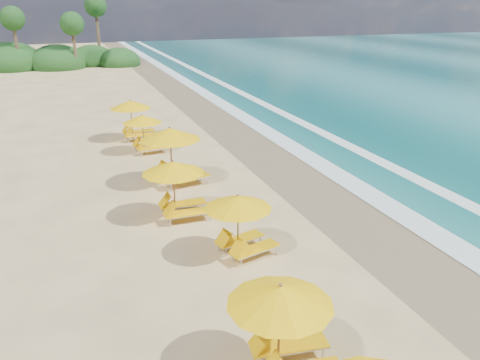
{
  "coord_description": "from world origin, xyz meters",
  "views": [
    {
      "loc": [
        -5.79,
        -15.81,
        7.52
      ],
      "look_at": [
        0.0,
        0.0,
        1.2
      ],
      "focal_mm": 36.13,
      "sensor_mm": 36.0,
      "label": 1
    }
  ],
  "objects": [
    {
      "name": "station_6",
      "position": [
        -2.19,
        11.28,
        1.3
      ],
      "size": [
        2.5,
        2.3,
        2.32
      ],
      "rotation": [
        0.0,
        0.0,
        0.01
      ],
      "color": "olive",
      "rests_on": "ground"
    },
    {
      "name": "station_4",
      "position": [
        -1.63,
        3.53,
        1.45
      ],
      "size": [
        3.09,
        2.95,
        2.58
      ],
      "rotation": [
        0.0,
        0.0,
        0.18
      ],
      "color": "olive",
      "rests_on": "ground"
    },
    {
      "name": "surf_foam",
      "position": [
        6.7,
        0.0,
        0.03
      ],
      "size": [
        4.0,
        160.0,
        0.01
      ],
      "color": "white",
      "rests_on": "ground"
    },
    {
      "name": "station_2",
      "position": [
        -1.13,
        -3.29,
        1.18
      ],
      "size": [
        2.6,
        2.52,
        2.1
      ],
      "rotation": [
        0.0,
        0.0,
        0.26
      ],
      "color": "olive",
      "rests_on": "ground"
    },
    {
      "name": "treeline",
      "position": [
        -9.94,
        45.51,
        1.0
      ],
      "size": [
        25.8,
        8.8,
        9.74
      ],
      "color": "#163D14",
      "rests_on": "ground"
    },
    {
      "name": "station_1",
      "position": [
        -2.03,
        -8.39,
        1.26
      ],
      "size": [
        2.62,
        2.48,
        2.25
      ],
      "rotation": [
        0.0,
        0.0,
        -0.13
      ],
      "color": "olive",
      "rests_on": "ground"
    },
    {
      "name": "station_5",
      "position": [
        -2.03,
        8.57,
        1.15
      ],
      "size": [
        2.38,
        2.24,
        2.05
      ],
      "rotation": [
        0.0,
        0.0,
        0.12
      ],
      "color": "olive",
      "rests_on": "ground"
    },
    {
      "name": "station_3",
      "position": [
        -2.31,
        0.07,
        1.26
      ],
      "size": [
        2.42,
        2.23,
        2.25
      ],
      "rotation": [
        0.0,
        0.0,
        -0.01
      ],
      "color": "olive",
      "rests_on": "ground"
    },
    {
      "name": "ground",
      "position": [
        0.0,
        0.0,
        0.0
      ],
      "size": [
        160.0,
        160.0,
        0.0
      ],
      "primitive_type": "plane",
      "color": "#DBC281",
      "rests_on": "ground"
    },
    {
      "name": "wet_sand",
      "position": [
        4.0,
        0.0,
        0.01
      ],
      "size": [
        4.0,
        160.0,
        0.01
      ],
      "primitive_type": "cube",
      "color": "olive",
      "rests_on": "ground"
    }
  ]
}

